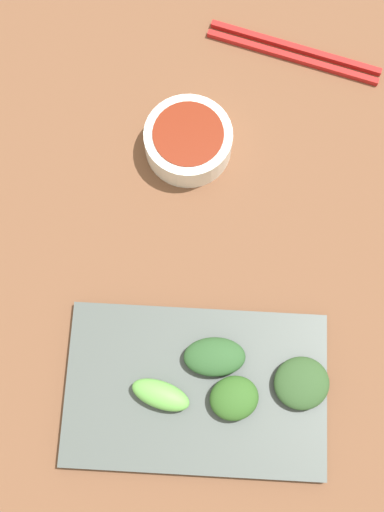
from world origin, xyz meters
name	(u,v)px	position (x,y,z in m)	size (l,w,h in m)	color
tabletop	(211,280)	(0.00, 0.00, 0.01)	(2.10, 2.10, 0.02)	brown
sauce_bowl	(188,141)	(-0.17, -0.04, 0.04)	(0.11, 0.11, 0.04)	white
serving_plate	(196,389)	(0.13, -0.01, 0.03)	(0.18, 0.29, 0.01)	#484F4C
broccoli_stalk_0	(161,395)	(0.14, -0.05, 0.04)	(0.03, 0.07, 0.02)	#63AE49
broccoli_leafy_1	(234,398)	(0.14, 0.03, 0.04)	(0.05, 0.05, 0.02)	#2F5B21
broccoli_leafy_2	(215,357)	(0.10, 0.01, 0.04)	(0.04, 0.07, 0.02)	#2B5329
broccoli_leafy_3	(302,383)	(0.12, 0.10, 0.04)	(0.06, 0.06, 0.02)	#2D4D26
chopsticks	(294,53)	(-0.31, 0.09, 0.02)	(0.08, 0.23, 0.01)	#B11C1A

